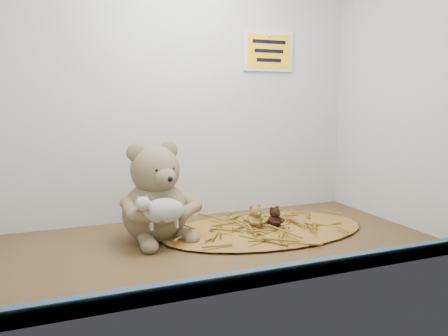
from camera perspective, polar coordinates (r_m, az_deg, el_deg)
name	(u,v)px	position (r cm, az deg, el deg)	size (l,w,h in cm)	color
alcove_shell	(205,76)	(122.85, -2.54, 11.87)	(120.40, 60.20, 90.40)	#463018
front_rail	(264,276)	(95.16, 5.31, -13.87)	(119.28, 2.20, 3.60)	#3D5C75
straw_bed	(265,229)	(131.42, 5.34, -7.95)	(63.09, 36.63, 1.22)	brown
main_teddy	(155,191)	(121.83, -9.04, -3.03)	(22.04, 23.26, 27.33)	#8C7A56
toy_lamb	(163,211)	(113.25, -7.91, -5.56)	(14.17, 8.65, 9.16)	#BBB7A8
mini_teddy_tan	(255,216)	(129.50, 4.10, -6.25)	(5.82, 6.14, 7.22)	olive
mini_teddy_brown	(274,216)	(131.19, 6.61, -6.25)	(5.22, 5.51, 6.48)	black
wall_sign	(268,51)	(154.18, 5.81, 14.94)	(16.00, 1.20, 11.00)	yellow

